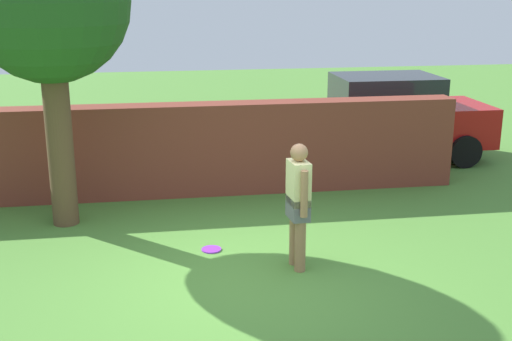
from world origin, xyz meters
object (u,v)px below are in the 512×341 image
object	(u,v)px
car	(384,118)
frisbee_purple	(211,249)
tree	(48,6)
person	(298,200)

from	to	relation	value
car	frisbee_purple	bearing A→B (deg)	-133.12
tree	frisbee_purple	size ratio (longest dim) A/B	16.22
person	tree	bearing A→B (deg)	-129.83
tree	car	distance (m)	7.02
person	frisbee_purple	size ratio (longest dim) A/B	6.00
car	frisbee_purple	distance (m)	5.83
tree	car	world-z (taller)	tree
tree	person	distance (m)	4.39
person	car	bearing A→B (deg)	144.15
frisbee_purple	car	bearing A→B (deg)	47.16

